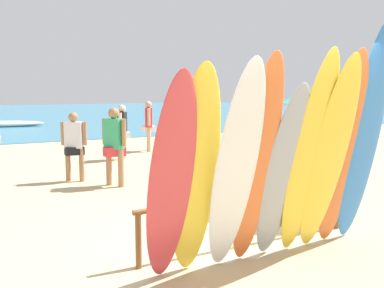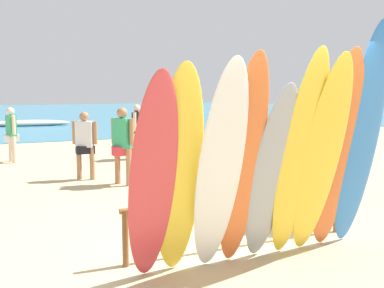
% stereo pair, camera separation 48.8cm
% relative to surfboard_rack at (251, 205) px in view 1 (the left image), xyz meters
% --- Properties ---
extents(ground, '(60.00, 60.00, 0.00)m').
position_rel_surfboard_rack_xyz_m(ground, '(0.00, 14.00, -0.53)').
color(ground, tan).
extents(ocean_water, '(60.00, 40.00, 0.02)m').
position_rel_surfboard_rack_xyz_m(ocean_water, '(0.00, 32.23, -0.52)').
color(ocean_water, teal).
rests_on(ocean_water, ground).
extents(surfboard_rack, '(3.09, 0.07, 0.67)m').
position_rel_surfboard_rack_xyz_m(surfboard_rack, '(0.00, 0.00, 0.00)').
color(surfboard_rack, brown).
rests_on(surfboard_rack, ground).
extents(surfboard_red_0, '(0.55, 0.61, 2.16)m').
position_rel_surfboard_rack_xyz_m(surfboard_red_0, '(-1.33, -0.53, 0.55)').
color(surfboard_red_0, '#D13D42').
rests_on(surfboard_red_0, ground).
extents(surfboard_yellow_1, '(0.53, 0.59, 2.24)m').
position_rel_surfboard_rack_xyz_m(surfboard_yellow_1, '(-1.04, -0.49, 0.59)').
color(surfboard_yellow_1, yellow).
rests_on(surfboard_yellow_1, ground).
extents(surfboard_white_2, '(0.53, 0.74, 2.29)m').
position_rel_surfboard_rack_xyz_m(surfboard_white_2, '(-0.63, -0.62, 0.62)').
color(surfboard_white_2, white).
rests_on(surfboard_white_2, ground).
extents(surfboard_orange_3, '(0.48, 0.70, 2.35)m').
position_rel_surfboard_rack_xyz_m(surfboard_orange_3, '(-0.34, -0.59, 0.65)').
color(surfboard_orange_3, orange).
rests_on(surfboard_orange_3, ground).
extents(surfboard_grey_4, '(0.59, 0.70, 2.05)m').
position_rel_surfboard_rack_xyz_m(surfboard_grey_4, '(0.04, -0.55, 0.49)').
color(surfboard_grey_4, '#999EA3').
rests_on(surfboard_grey_4, ground).
extents(surfboard_yellow_5, '(0.53, 0.74, 2.42)m').
position_rel_surfboard_rack_xyz_m(surfboard_yellow_5, '(0.36, -0.61, 0.68)').
color(surfboard_yellow_5, yellow).
rests_on(surfboard_yellow_5, ground).
extents(surfboard_yellow_6, '(0.54, 0.74, 2.37)m').
position_rel_surfboard_rack_xyz_m(surfboard_yellow_6, '(0.66, -0.63, 0.65)').
color(surfboard_yellow_6, yellow).
rests_on(surfboard_yellow_6, ground).
extents(surfboard_orange_7, '(0.56, 0.56, 2.45)m').
position_rel_surfboard_rack_xyz_m(surfboard_orange_7, '(1.00, -0.50, 0.69)').
color(surfboard_orange_7, orange).
rests_on(surfboard_orange_7, ground).
extents(surfboard_blue_8, '(0.59, 0.62, 2.77)m').
position_rel_surfboard_rack_xyz_m(surfboard_blue_8, '(1.35, -0.53, 0.86)').
color(surfboard_blue_8, '#337AD1').
rests_on(surfboard_blue_8, ground).
extents(beachgoer_midbeach, '(0.41, 0.53, 1.59)m').
position_rel_surfboard_rack_xyz_m(beachgoer_midbeach, '(-0.46, 4.08, 0.39)').
color(beachgoer_midbeach, '#9E704C').
rests_on(beachgoer_midbeach, ground).
extents(beachgoer_strolling, '(0.41, 0.57, 1.59)m').
position_rel_surfboard_rack_xyz_m(beachgoer_strolling, '(2.02, 8.40, 0.39)').
color(beachgoer_strolling, tan).
rests_on(beachgoer_strolling, ground).
extents(beachgoer_photographing, '(0.50, 0.35, 1.48)m').
position_rel_surfboard_rack_xyz_m(beachgoer_photographing, '(-1.08, 4.92, 0.32)').
color(beachgoer_photographing, '#9E704C').
rests_on(beachgoer_photographing, ground).
extents(beachgoer_near_rack, '(0.40, 0.51, 1.53)m').
position_rel_surfboard_rack_xyz_m(beachgoer_near_rack, '(0.75, 7.18, 0.36)').
color(beachgoer_near_rack, beige).
rests_on(beachgoer_near_rack, ground).
extents(beach_chair_red, '(0.54, 0.71, 0.82)m').
position_rel_surfboard_rack_xyz_m(beach_chair_red, '(3.37, 2.23, -0.10)').
color(beach_chair_red, '#B7B7BC').
rests_on(beach_chair_red, ground).
extents(beach_umbrella, '(1.80, 1.80, 2.06)m').
position_rel_surfboard_rack_xyz_m(beach_umbrella, '(2.24, 0.87, 1.37)').
color(beach_umbrella, silver).
rests_on(beach_umbrella, ground).
extents(distant_boat, '(4.38, 1.29, 0.35)m').
position_rel_surfboard_rack_xyz_m(distant_boat, '(-1.51, 20.02, -0.37)').
color(distant_boat, silver).
rests_on(distant_boat, ground).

